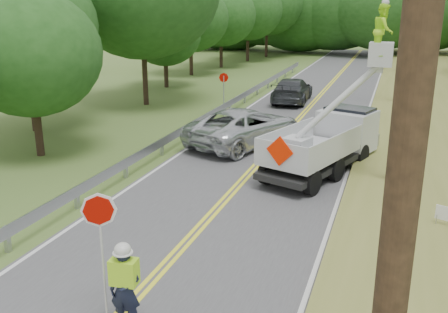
% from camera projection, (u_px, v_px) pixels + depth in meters
% --- Properties ---
extents(ground, '(140.00, 140.00, 0.00)m').
position_uv_depth(ground, '(132.00, 302.00, 10.72)').
color(ground, '#4A6326').
rests_on(ground, ground).
extents(road, '(7.20, 96.00, 0.03)m').
position_uv_depth(road, '(280.00, 140.00, 23.39)').
color(road, '#4B4A4D').
rests_on(road, ground).
extents(guardrail, '(0.18, 48.00, 0.77)m').
position_uv_depth(guardrail, '(206.00, 118.00, 25.29)').
color(guardrail, '#A3A7AB').
rests_on(guardrail, ground).
extents(utility_poles, '(1.60, 43.30, 10.00)m').
position_uv_depth(utility_poles, '(406.00, 21.00, 23.03)').
color(utility_poles, black).
rests_on(utility_poles, ground).
extents(tall_grass_verge, '(7.00, 96.00, 0.30)m').
position_uv_depth(tall_grass_verge, '(446.00, 151.00, 21.15)').
color(tall_grass_verge, olive).
rests_on(tall_grass_verge, ground).
extents(treeline_left, '(10.34, 55.44, 10.94)m').
position_uv_depth(treeline_left, '(186.00, 10.00, 37.70)').
color(treeline_left, '#332319').
rests_on(treeline_left, ground).
extents(treeline_horizon, '(57.33, 15.87, 12.61)m').
position_uv_depth(treeline_horizon, '(370.00, 7.00, 59.61)').
color(treeline_horizon, '#1E4B17').
rests_on(treeline_horizon, ground).
extents(flagger, '(1.08, 0.45, 2.75)m').
position_uv_depth(flagger, '(124.00, 283.00, 9.58)').
color(flagger, '#191E33').
rests_on(flagger, road).
extents(bucket_truck, '(4.11, 6.33, 6.05)m').
position_uv_depth(bucket_truck, '(336.00, 133.00, 18.90)').
color(bucket_truck, black).
rests_on(bucket_truck, road).
extents(suv_silver, '(4.69, 6.49, 1.64)m').
position_uv_depth(suv_silver, '(245.00, 126.00, 22.30)').
color(suv_silver, silver).
rests_on(suv_silver, road).
extents(suv_darkgrey, '(2.34, 5.27, 1.50)m').
position_uv_depth(suv_darkgrey, '(292.00, 90.00, 31.95)').
color(suv_darkgrey, '#363A3D').
rests_on(suv_darkgrey, road).
extents(stop_sign_permanent, '(0.48, 0.25, 2.43)m').
position_uv_depth(stop_sign_permanent, '(224.00, 88.00, 27.62)').
color(stop_sign_permanent, '#A3A7AB').
rests_on(stop_sign_permanent, ground).
extents(yard_sign, '(0.54, 0.25, 0.83)m').
position_uv_depth(yard_sign, '(446.00, 215.00, 13.63)').
color(yard_sign, white).
rests_on(yard_sign, ground).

